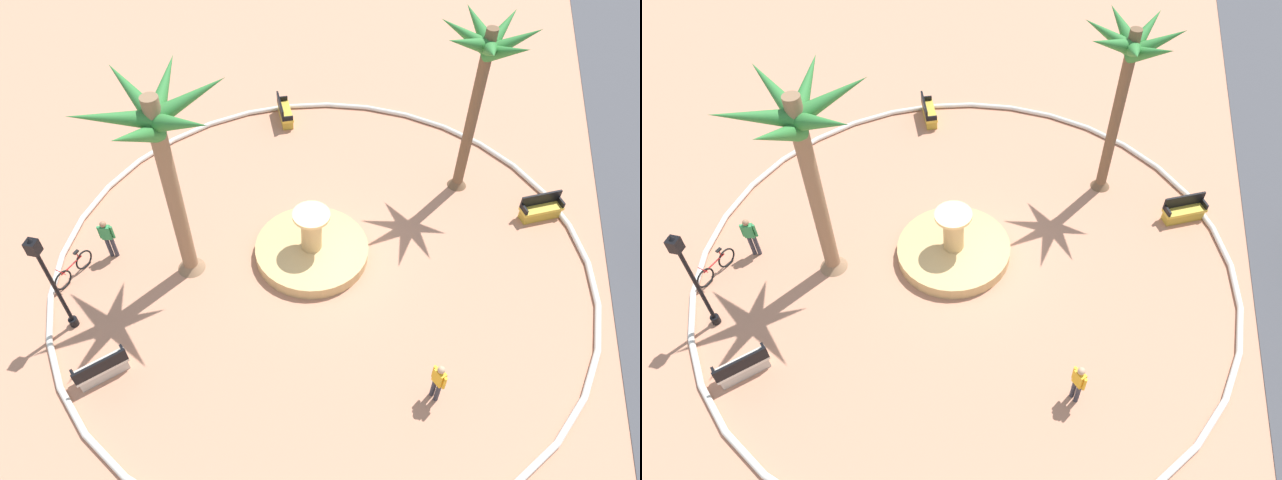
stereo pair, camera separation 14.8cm
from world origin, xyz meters
TOP-DOWN VIEW (x-y plane):
  - ground_plane at (0.00, 0.00)m, footprint 80.00×80.00m
  - plaza_curb at (0.00, 0.00)m, footprint 18.63×18.63m
  - fountain at (-0.21, -0.47)m, footprint 3.97×3.97m
  - palm_tree_near_fountain at (1.24, -4.43)m, footprint 4.27×4.07m
  - palm_tree_by_curb at (-4.96, 4.30)m, footprint 3.46×3.50m
  - bench_east at (-3.88, 7.42)m, footprint 1.18×1.65m
  - bench_west at (-7.65, -3.41)m, footprint 1.67×1.10m
  - bench_north at (5.80, -5.47)m, footprint 1.50×1.46m
  - lamppost at (4.32, -7.24)m, footprint 0.32×0.32m
  - bicycle_red_frame at (2.50, -8.14)m, footprint 1.68×0.58m
  - person_cyclist_helmet at (1.33, -7.28)m, footprint 0.27×0.52m
  - person_cyclist_photo at (4.37, 4.24)m, footprint 0.40×0.41m

SIDE VIEW (x-z plane):
  - ground_plane at x=0.00m, z-range 0.00..0.00m
  - plaza_curb at x=0.00m, z-range 0.00..0.20m
  - fountain at x=-0.21m, z-range -0.72..1.32m
  - bench_east at x=-3.88m, z-range -0.15..0.85m
  - bench_west at x=-7.65m, z-range -0.15..0.85m
  - bench_north at x=5.80m, z-range -0.15..0.85m
  - bicycle_red_frame at x=2.50m, z-range -0.09..0.86m
  - person_cyclist_photo at x=4.37m, z-range 0.10..1.75m
  - person_cyclist_helmet at x=1.33m, z-range 0.10..1.81m
  - lamppost at x=4.32m, z-range 0.35..4.48m
  - palm_tree_near_fountain at x=1.24m, z-range 1.67..8.92m
  - palm_tree_by_curb at x=-4.96m, z-range 1.91..8.81m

